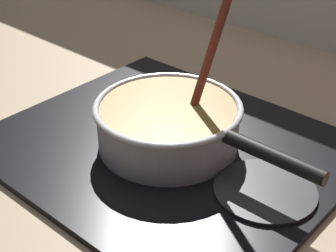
{
  "coord_description": "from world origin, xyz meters",
  "views": [
    {
      "loc": [
        0.6,
        -0.32,
        0.48
      ],
      "look_at": [
        0.12,
        0.21,
        0.05
      ],
      "focal_mm": 54.55,
      "sensor_mm": 36.0,
      "label": 1
    }
  ],
  "objects": [
    {
      "name": "hob_plate",
      "position": [
        0.12,
        0.21,
        0.01
      ],
      "size": [
        0.56,
        0.48,
        0.01
      ],
      "primitive_type": "cube",
      "color": "black",
      "rests_on": "ground"
    },
    {
      "name": "cooking_pan",
      "position": [
        0.13,
        0.21,
        0.05
      ],
      "size": [
        0.4,
        0.24,
        0.33
      ],
      "color": "silver",
      "rests_on": "hob_plate"
    },
    {
      "name": "ground",
      "position": [
        0.0,
        0.0,
        -0.02
      ],
      "size": [
        2.4,
        1.6,
        0.04
      ],
      "primitive_type": "cube",
      "color": "#9E8466"
    },
    {
      "name": "spare_burner",
      "position": [
        0.31,
        0.21,
        0.01
      ],
      "size": [
        0.15,
        0.15,
        0.01
      ],
      "primitive_type": "cylinder",
      "color": "#262628",
      "rests_on": "hob_plate"
    },
    {
      "name": "burner_ring",
      "position": [
        0.12,
        0.21,
        0.02
      ],
      "size": [
        0.2,
        0.2,
        0.01
      ],
      "primitive_type": "torus",
      "color": "#592D0C",
      "rests_on": "hob_plate"
    }
  ]
}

